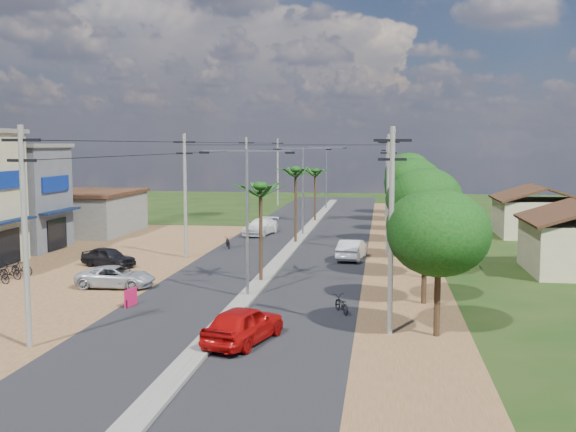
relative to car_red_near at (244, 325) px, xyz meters
name	(u,v)px	position (x,y,z in m)	size (l,w,h in m)	color
ground	(248,298)	(-1.50, 8.22, -0.79)	(160.00, 160.00, 0.00)	black
road	(287,253)	(-1.50, 23.22, -0.77)	(12.00, 110.00, 0.04)	black
median	(292,247)	(-1.50, 26.22, -0.70)	(1.00, 90.00, 0.18)	#605E56
dirt_lot_west	(56,265)	(-16.50, 16.22, -0.77)	(18.00, 46.00, 0.04)	brown
dirt_shoulder_east	(401,256)	(7.00, 23.22, -0.77)	(5.00, 90.00, 0.03)	brown
shophouse_grey	(7,197)	(-23.48, 22.22, 3.37)	(9.00, 6.40, 8.30)	#4D5054
low_shed	(77,212)	(-22.50, 32.22, 1.18)	(10.40, 10.40, 3.95)	#605E56
house_east_far	(538,210)	(19.50, 36.22, 1.60)	(7.60, 7.50, 4.60)	tan
tree_east_a	(439,233)	(8.00, 2.22, 3.70)	(4.40, 4.40, 6.37)	black
tree_east_b	(425,225)	(7.80, 8.22, 3.32)	(4.00, 4.00, 5.83)	black
tree_east_c	(425,200)	(8.20, 15.22, 4.07)	(4.60, 4.60, 6.83)	black
tree_east_d	(415,199)	(7.90, 22.22, 3.55)	(4.20, 4.20, 6.13)	black
tree_east_e	(413,182)	(8.10, 30.22, 4.30)	(4.80, 4.80, 7.14)	black
tree_east_f	(405,190)	(7.70, 38.22, 3.10)	(3.80, 3.80, 5.52)	black
tree_east_g	(408,173)	(8.30, 46.22, 4.45)	(5.00, 5.00, 7.38)	black
tree_east_h	(403,175)	(8.00, 54.22, 3.85)	(4.40, 4.40, 6.52)	black
palm_median_near	(261,190)	(-1.50, 12.22, 4.75)	(2.00, 2.00, 6.15)	black
palm_median_mid	(296,173)	(-1.50, 28.22, 5.11)	(2.00, 2.00, 6.55)	black
palm_median_far	(315,173)	(-1.50, 44.22, 4.47)	(2.00, 2.00, 5.85)	black
streetlight_near	(247,210)	(-1.50, 8.22, 4.00)	(5.10, 0.18, 8.00)	gray
streetlight_mid	(303,183)	(-1.50, 33.22, 4.00)	(5.10, 0.18, 8.00)	gray
streetlight_far	(326,172)	(-1.50, 58.22, 4.00)	(5.10, 0.18, 8.00)	gray
utility_pole_w_a	(25,232)	(-8.50, -1.78, 3.97)	(1.60, 0.24, 9.00)	#605E56
utility_pole_w_b	(185,193)	(-8.50, 20.22, 3.97)	(1.60, 0.24, 9.00)	#605E56
utility_pole_w_c	(246,178)	(-8.50, 42.22, 3.97)	(1.60, 0.24, 9.00)	#605E56
utility_pole_w_d	(278,170)	(-8.50, 63.22, 3.97)	(1.60, 0.24, 9.00)	#605E56
utility_pole_e_a	(391,226)	(6.00, 2.22, 3.97)	(1.60, 0.24, 9.00)	#605E56
utility_pole_e_b	(388,191)	(6.00, 24.22, 3.97)	(1.60, 0.24, 9.00)	#605E56
utility_pole_e_c	(387,177)	(6.00, 46.22, 3.97)	(1.60, 0.24, 9.00)	#605E56
car_red_near	(244,325)	(0.00, 0.00, 0.00)	(1.87, 4.64, 1.58)	#980908
car_silver_mid	(352,250)	(3.50, 21.04, -0.06)	(1.55, 4.44, 1.46)	#A2A6AB
car_white_far	(261,227)	(-5.38, 33.35, -0.07)	(2.03, 4.99, 1.45)	silver
car_parked_silver	(116,277)	(-9.51, 9.66, -0.17)	(2.06, 4.46, 1.24)	#A2A6AB
car_parked_dark	(108,258)	(-12.59, 15.89, -0.13)	(1.57, 3.90, 1.33)	black
moto_rider_east	(341,305)	(3.70, 5.56, -0.35)	(0.58, 1.66, 0.87)	black
moto_rider_west_a	(228,242)	(-6.50, 25.04, -0.30)	(0.65, 1.87, 0.98)	black
moto_rider_west_b	(257,225)	(-6.50, 37.49, -0.35)	(0.42, 1.47, 0.88)	black
roadside_sign	(131,298)	(-7.00, 5.46, -0.32)	(0.27, 1.13, 0.95)	#BD1143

